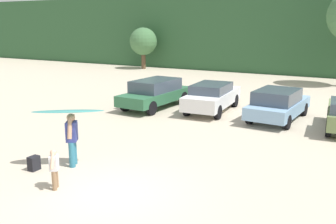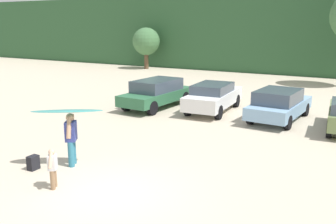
# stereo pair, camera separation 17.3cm
# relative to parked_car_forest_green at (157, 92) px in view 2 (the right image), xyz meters

# --- Properties ---
(ground_plane) EXTENTS (120.00, 120.00, 0.00)m
(ground_plane) POSITION_rel_parked_car_forest_green_xyz_m (4.44, -9.79, -0.82)
(ground_plane) COLOR beige
(hillside_ridge) EXTENTS (108.00, 12.00, 7.09)m
(hillside_ridge) POSITION_rel_parked_car_forest_green_xyz_m (4.44, 22.61, 2.72)
(hillside_ridge) COLOR #2D5633
(hillside_ridge) RESTS_ON ground_plane
(tree_left) EXTENTS (2.70, 2.70, 4.05)m
(tree_left) POSITION_rel_parked_car_forest_green_xyz_m (-10.15, 14.88, 1.85)
(tree_left) COLOR brown
(tree_left) RESTS_ON ground_plane
(parked_car_forest_green) EXTENTS (2.11, 4.83, 1.52)m
(parked_car_forest_green) POSITION_rel_parked_car_forest_green_xyz_m (0.00, 0.00, 0.00)
(parked_car_forest_green) COLOR #2D6642
(parked_car_forest_green) RESTS_ON ground_plane
(parked_car_white) EXTENTS (2.06, 4.74, 1.47)m
(parked_car_white) POSITION_rel_parked_car_forest_green_xyz_m (3.03, 0.62, -0.04)
(parked_car_white) COLOR white
(parked_car_white) RESTS_ON ground_plane
(parked_car_sky_blue) EXTENTS (2.16, 4.64, 1.48)m
(parked_car_sky_blue) POSITION_rel_parked_car_forest_green_xyz_m (6.44, 0.39, -0.05)
(parked_car_sky_blue) COLOR #84ADD1
(parked_car_sky_blue) RESTS_ON ground_plane
(person_adult) EXTENTS (0.52, 0.72, 1.71)m
(person_adult) POSITION_rel_parked_car_forest_green_xyz_m (2.08, -8.73, 0.14)
(person_adult) COLOR teal
(person_adult) RESTS_ON ground_plane
(person_child) EXTENTS (0.37, 0.53, 1.14)m
(person_child) POSITION_rel_parked_car_forest_green_xyz_m (2.87, -10.32, -0.18)
(person_child) COLOR #8C6B4C
(person_child) RESTS_ON ground_plane
(surfboard_teal) EXTENTS (2.20, 1.77, 0.13)m
(surfboard_teal) POSITION_rel_parked_car_forest_green_xyz_m (2.08, -8.85, 0.99)
(surfboard_teal) COLOR teal
(backpack_dropped) EXTENTS (0.24, 0.34, 0.45)m
(backpack_dropped) POSITION_rel_parked_car_forest_green_xyz_m (1.29, -9.63, -0.60)
(backpack_dropped) COLOR black
(backpack_dropped) RESTS_ON ground_plane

